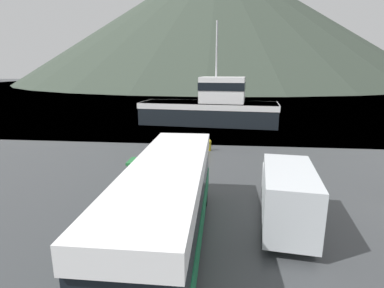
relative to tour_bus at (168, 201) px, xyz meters
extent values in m
plane|color=slate|center=(2.37, 135.55, -1.82)|extent=(240.00, 240.00, 0.00)
cone|color=#333D33|center=(-2.74, 163.49, 30.36)|extent=(201.64, 201.64, 64.34)
cube|color=#146B3D|center=(0.00, -0.01, -0.88)|extent=(2.58, 10.27, 0.97)
cube|color=black|center=(0.00, -0.01, 0.16)|extent=(2.53, 10.06, 1.11)
cube|color=white|center=(0.00, -0.01, 1.06)|extent=(2.58, 10.27, 0.69)
cube|color=black|center=(-0.04, 5.13, -0.03)|extent=(2.21, 0.08, 1.50)
cylinder|color=black|center=(-1.13, 3.56, -1.37)|extent=(0.31, 0.90, 0.90)
cylinder|color=black|center=(1.08, 3.58, -1.37)|extent=(0.31, 0.90, 0.90)
cube|color=silver|center=(4.57, 1.66, -0.35)|extent=(2.42, 4.63, 2.23)
cube|color=silver|center=(4.92, 4.81, -0.85)|extent=(2.14, 2.11, 1.23)
cube|color=black|center=(4.82, 3.88, 0.15)|extent=(1.64, 0.25, 0.78)
cylinder|color=black|center=(4.04, 4.65, -1.47)|extent=(0.30, 0.72, 0.70)
cylinder|color=black|center=(5.75, 4.46, -1.47)|extent=(0.30, 0.72, 0.70)
cylinder|color=black|center=(3.60, 0.75, -1.47)|extent=(0.30, 0.72, 0.70)
cylinder|color=black|center=(5.30, 0.56, -1.47)|extent=(0.30, 0.72, 0.70)
cube|color=black|center=(0.09, 26.13, -0.51)|extent=(16.44, 6.69, 2.60)
cube|color=white|center=(0.09, 26.13, 0.46)|extent=(16.61, 6.75, 0.65)
cube|color=white|center=(1.69, 25.97, 2.27)|extent=(5.45, 4.09, 2.97)
cube|color=black|center=(1.69, 25.97, 2.72)|extent=(5.57, 4.20, 0.89)
cylinder|color=#B2B2B7|center=(0.92, 26.05, 6.84)|extent=(0.20, 0.20, 6.17)
cube|color=#287F3D|center=(-2.73, 5.81, -1.15)|extent=(1.04, 1.10, 1.33)
cube|color=#226C34|center=(-2.73, 5.81, -0.41)|extent=(1.15, 1.21, 0.15)
cylinder|color=#B29919|center=(0.79, 13.71, -1.50)|extent=(0.34, 0.34, 0.64)
sphere|color=#B29919|center=(0.79, 13.71, -1.07)|extent=(0.40, 0.40, 0.40)
camera|label=1|loc=(1.92, -9.76, 4.57)|focal=28.00mm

